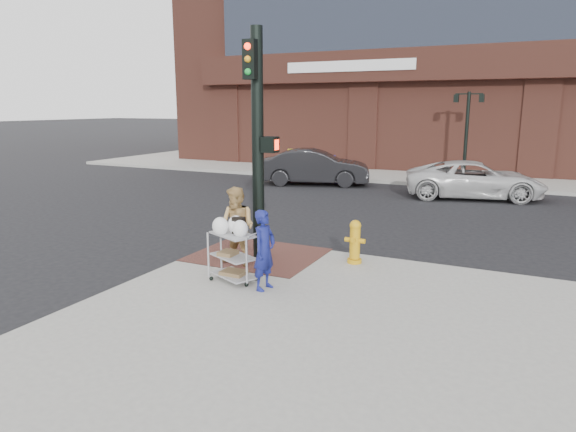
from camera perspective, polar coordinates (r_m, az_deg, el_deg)
The scene contains 14 objects.
ground at distance 10.90m, azimuth -2.95°, elevation -6.69°, with size 220.00×220.00×0.00m, color black.
brick_curb_ramp at distance 11.88m, azimuth -3.41°, elevation -4.31°, with size 2.80×2.40×0.01m, color #4E2C24.
lamp_post at distance 25.23m, azimuth 19.26°, elevation 9.43°, with size 1.32×0.22×4.00m.
parking_sign at distance 27.65m, azimuth -3.51°, elevation 7.41°, with size 0.05×0.05×2.20m, color black.
traffic_signal_pole at distance 11.24m, azimuth -3.35°, elevation 8.63°, with size 0.61×0.51×5.00m.
woman_blue at distance 9.51m, azimuth -2.64°, elevation -3.80°, with size 0.55×0.36×1.51m, color navy.
pedestrian_tan at distance 10.95m, azimuth -5.66°, elevation -1.20°, with size 0.83×0.64×1.70m, color tan.
sedan_dark at distance 23.35m, azimuth 3.00°, elevation 5.45°, with size 1.70×4.89×1.61m, color black.
minivan_white at distance 21.16m, azimuth 20.02°, elevation 3.81°, with size 2.39×5.18×1.44m, color silver.
utility_cart at distance 10.05m, azimuth -6.10°, elevation -4.00°, with size 1.05×0.85×1.28m.
fire_hydrant at distance 11.24m, azimuth 7.45°, elevation -2.79°, with size 0.45×0.32×0.96m.
newsbox_red at distance 26.54m, azimuth 0.76°, elevation 5.95°, with size 0.43×0.38×1.01m, color #A5121E.
newsbox_yellow at distance 27.28m, azimuth 0.48°, elevation 6.25°, with size 0.48×0.43×1.14m, color yellow.
newsbox_blue at distance 25.93m, azimuth 4.82°, elevation 5.68°, with size 0.40×0.36×0.94m, color #1D25BE.
Camera 1 is at (4.98, -9.03, 3.51)m, focal length 32.00 mm.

